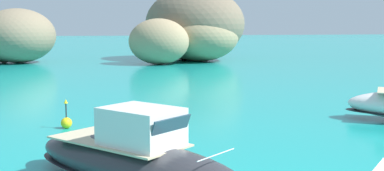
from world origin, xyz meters
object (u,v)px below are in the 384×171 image
Objects in this scene: islet_small at (7,38)px; motorboat_charcoal at (133,159)px; channel_buoy at (66,122)px; islet_large at (192,30)px.

motorboat_charcoal is (12.55, -53.86, -2.41)m from islet_small.
motorboat_charcoal is 9.90m from channel_buoy.
motorboat_charcoal is 5.65× the size of channel_buoy.
islet_large is 24.87m from islet_small.
islet_large is at bearing 0.41° from islet_small.
channel_buoy is (-2.64, 9.53, -0.53)m from motorboat_charcoal.
islet_small is (-24.85, -0.18, -1.02)m from islet_large.
islet_large is at bearing 71.44° from channel_buoy.
motorboat_charcoal is at bearing -74.50° from channel_buoy.
islet_large is 55.52m from motorboat_charcoal.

